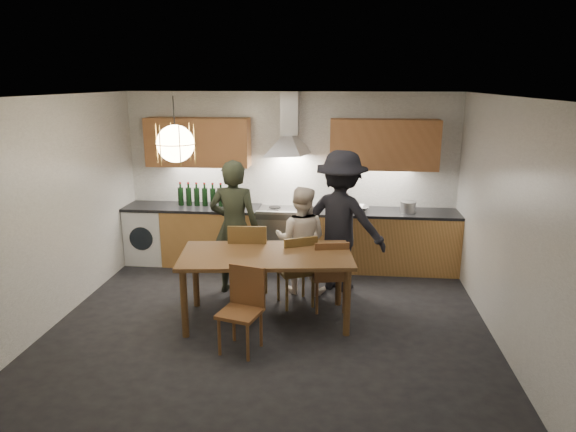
# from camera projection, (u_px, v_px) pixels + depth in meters

# --- Properties ---
(ground) EXTENTS (5.00, 5.00, 0.00)m
(ground) POSITION_uv_depth(u_px,v_px,m) (271.00, 323.00, 6.01)
(ground) COLOR black
(ground) RESTS_ON ground
(room_shell) EXTENTS (5.02, 4.52, 2.61)m
(room_shell) POSITION_uv_depth(u_px,v_px,m) (270.00, 180.00, 5.58)
(room_shell) COLOR white
(room_shell) RESTS_ON ground
(counter_run) EXTENTS (5.00, 0.62, 0.90)m
(counter_run) POSITION_uv_depth(u_px,v_px,m) (290.00, 237.00, 7.77)
(counter_run) COLOR tan
(counter_run) RESTS_ON ground
(range_stove) EXTENTS (0.90, 0.60, 0.92)m
(range_stove) POSITION_uv_depth(u_px,v_px,m) (288.00, 238.00, 7.77)
(range_stove) COLOR silver
(range_stove) RESTS_ON ground
(wall_fixtures) EXTENTS (4.30, 0.54, 1.10)m
(wall_fixtures) POSITION_uv_depth(u_px,v_px,m) (289.00, 143.00, 7.52)
(wall_fixtures) COLOR #C4804B
(wall_fixtures) RESTS_ON ground
(pendant_lamp) EXTENTS (0.43, 0.43, 0.70)m
(pendant_lamp) POSITION_uv_depth(u_px,v_px,m) (175.00, 144.00, 5.48)
(pendant_lamp) COLOR black
(pendant_lamp) RESTS_ON ground
(dining_table) EXTENTS (2.07, 1.22, 0.83)m
(dining_table) POSITION_uv_depth(u_px,v_px,m) (266.00, 261.00, 5.92)
(dining_table) COLOR brown
(dining_table) RESTS_ON ground
(chair_back_left) EXTENTS (0.51, 0.51, 1.04)m
(chair_back_left) POSITION_uv_depth(u_px,v_px,m) (249.00, 258.00, 6.43)
(chair_back_left) COLOR brown
(chair_back_left) RESTS_ON ground
(chair_back_mid) EXTENTS (0.56, 0.56, 0.93)m
(chair_back_mid) POSITION_uv_depth(u_px,v_px,m) (298.00, 266.00, 6.33)
(chair_back_mid) COLOR brown
(chair_back_mid) RESTS_ON ground
(chair_back_right) EXTENTS (0.49, 0.49, 0.91)m
(chair_back_right) POSITION_uv_depth(u_px,v_px,m) (330.00, 271.00, 6.21)
(chair_back_right) COLOR brown
(chair_back_right) RESTS_ON ground
(chair_front) EXTENTS (0.49, 0.49, 0.89)m
(chair_front) POSITION_uv_depth(u_px,v_px,m) (243.00, 303.00, 5.35)
(chair_front) COLOR brown
(chair_front) RESTS_ON ground
(person_left) EXTENTS (0.67, 0.46, 1.79)m
(person_left) POSITION_uv_depth(u_px,v_px,m) (234.00, 228.00, 6.70)
(person_left) COLOR black
(person_left) RESTS_ON ground
(person_mid) EXTENTS (0.75, 0.62, 1.44)m
(person_mid) POSITION_uv_depth(u_px,v_px,m) (301.00, 240.00, 6.76)
(person_mid) COLOR silver
(person_mid) RESTS_ON ground
(person_right) EXTENTS (1.39, 1.09, 1.89)m
(person_right) POSITION_uv_depth(u_px,v_px,m) (341.00, 221.00, 6.80)
(person_right) COLOR black
(person_right) RESTS_ON ground
(mixing_bowl) EXTENTS (0.34, 0.34, 0.07)m
(mixing_bowl) POSITION_uv_depth(u_px,v_px,m) (359.00, 208.00, 7.54)
(mixing_bowl) COLOR #ACACAF
(mixing_bowl) RESTS_ON counter_run
(stock_pot) EXTENTS (0.27, 0.27, 0.15)m
(stock_pot) POSITION_uv_depth(u_px,v_px,m) (408.00, 207.00, 7.42)
(stock_pot) COLOR #AFAFB3
(stock_pot) RESTS_ON counter_run
(wine_bottles) EXTENTS (0.97, 0.08, 0.35)m
(wine_bottles) POSITION_uv_depth(u_px,v_px,m) (209.00, 194.00, 7.79)
(wine_bottles) COLOR black
(wine_bottles) RESTS_ON counter_run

